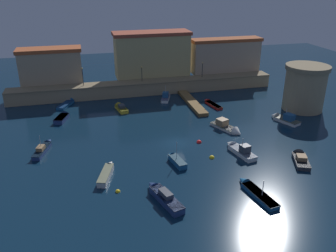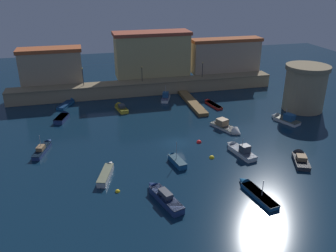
% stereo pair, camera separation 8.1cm
% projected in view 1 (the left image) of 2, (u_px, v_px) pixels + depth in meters
% --- Properties ---
extents(ground_plane, '(136.66, 136.66, 0.00)m').
position_uv_depth(ground_plane, '(176.00, 143.00, 53.69)').
color(ground_plane, '#0C2338').
extents(quay_wall, '(55.42, 3.84, 2.74)m').
position_uv_depth(quay_wall, '(146.00, 87.00, 74.99)').
color(quay_wall, '#9E8966').
rests_on(quay_wall, ground).
extents(old_town_backdrop, '(52.45, 5.96, 9.63)m').
position_uv_depth(old_town_backdrop, '(150.00, 57.00, 77.09)').
color(old_town_backdrop, tan).
rests_on(old_town_backdrop, ground).
extents(fortress_tower, '(7.85, 7.85, 8.38)m').
position_uv_depth(fortress_tower, '(305.00, 87.00, 65.23)').
color(fortress_tower, '#9E8966').
rests_on(fortress_tower, ground).
extents(pier_dock, '(1.88, 13.80, 0.70)m').
position_uv_depth(pier_dock, '(192.00, 102.00, 69.38)').
color(pier_dock, brown).
rests_on(pier_dock, ground).
extents(quay_lamp_0, '(0.32, 0.32, 3.63)m').
position_uv_depth(quay_lamp_0, '(82.00, 74.00, 70.65)').
color(quay_lamp_0, black).
rests_on(quay_lamp_0, quay_wall).
extents(quay_lamp_1, '(0.32, 0.32, 3.22)m').
position_uv_depth(quay_lamp_1, '(142.00, 71.00, 73.43)').
color(quay_lamp_1, black).
rests_on(quay_lamp_1, quay_wall).
extents(quay_lamp_2, '(0.32, 0.32, 3.33)m').
position_uv_depth(quay_lamp_2, '(202.00, 67.00, 76.37)').
color(quay_lamp_2, black).
rests_on(quay_lamp_2, quay_wall).
extents(moored_boat_0, '(3.67, 5.71, 1.65)m').
position_uv_depth(moored_boat_0, '(300.00, 157.00, 48.65)').
color(moored_boat_0, '#333338').
rests_on(moored_boat_0, ground).
extents(moored_boat_1, '(3.96, 6.17, 1.36)m').
position_uv_depth(moored_boat_1, '(68.00, 103.00, 69.27)').
color(moored_boat_1, '#195689').
rests_on(moored_boat_1, ground).
extents(moored_boat_2, '(1.94, 4.57, 3.33)m').
position_uv_depth(moored_boat_2, '(176.00, 160.00, 47.98)').
color(moored_boat_2, '#195689').
rests_on(moored_boat_2, ground).
extents(moored_boat_3, '(2.32, 5.26, 1.60)m').
position_uv_depth(moored_boat_3, '(120.00, 107.00, 66.62)').
color(moored_boat_3, gold).
rests_on(moored_boat_3, ground).
extents(moored_boat_4, '(3.74, 5.74, 3.03)m').
position_uv_depth(moored_boat_4, '(283.00, 118.00, 61.34)').
color(moored_boat_4, silver).
rests_on(moored_boat_4, ground).
extents(moored_boat_5, '(3.31, 7.03, 1.65)m').
position_uv_depth(moored_boat_5, '(163.00, 195.00, 40.10)').
color(moored_boat_5, navy).
rests_on(moored_boat_5, ground).
extents(moored_boat_6, '(2.89, 5.98, 1.06)m').
position_uv_depth(moored_boat_6, '(107.00, 172.00, 44.90)').
color(moored_boat_6, silver).
rests_on(moored_boat_6, ground).
extents(moored_boat_7, '(4.04, 6.40, 2.12)m').
position_uv_depth(moored_boat_7, '(229.00, 128.00, 57.80)').
color(moored_boat_7, silver).
rests_on(moored_boat_7, ground).
extents(moored_boat_8, '(3.21, 5.71, 3.36)m').
position_uv_depth(moored_boat_8, '(166.00, 96.00, 72.19)').
color(moored_boat_8, white).
rests_on(moored_boat_8, ground).
extents(moored_boat_9, '(2.42, 7.01, 2.82)m').
position_uv_depth(moored_boat_9, '(254.00, 190.00, 41.51)').
color(moored_boat_9, '#195689').
rests_on(moored_boat_9, ground).
extents(moored_boat_10, '(2.23, 6.03, 1.12)m').
position_uv_depth(moored_boat_10, '(211.00, 103.00, 69.07)').
color(moored_boat_10, red).
rests_on(moored_boat_10, ground).
extents(moored_boat_11, '(2.98, 4.86, 1.47)m').
position_uv_depth(moored_boat_11, '(63.00, 117.00, 62.09)').
color(moored_boat_11, navy).
rests_on(moored_boat_11, ground).
extents(moored_boat_12, '(2.74, 6.31, 2.93)m').
position_uv_depth(moored_boat_12, '(239.00, 149.00, 50.59)').
color(moored_boat_12, white).
rests_on(moored_boat_12, ground).
extents(moored_boat_13, '(2.81, 6.36, 2.97)m').
position_uv_depth(moored_boat_13, '(44.00, 148.00, 51.17)').
color(moored_boat_13, navy).
rests_on(moored_boat_13, ground).
extents(mooring_buoy_0, '(0.59, 0.59, 0.59)m').
position_uv_depth(mooring_buoy_0, '(118.00, 192.00, 41.67)').
color(mooring_buoy_0, yellow).
rests_on(mooring_buoy_0, ground).
extents(mooring_buoy_1, '(0.71, 0.71, 0.71)m').
position_uv_depth(mooring_buoy_1, '(212.00, 158.00, 49.31)').
color(mooring_buoy_1, yellow).
rests_on(mooring_buoy_1, ground).
extents(mooring_buoy_2, '(0.77, 0.77, 0.77)m').
position_uv_depth(mooring_buoy_2, '(199.00, 142.00, 53.78)').
color(mooring_buoy_2, red).
rests_on(mooring_buoy_2, ground).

